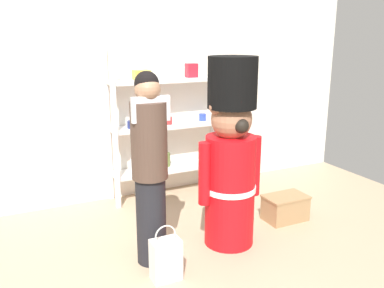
{
  "coord_description": "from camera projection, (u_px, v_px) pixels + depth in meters",
  "views": [
    {
      "loc": [
        -1.26,
        -2.46,
        1.9
      ],
      "look_at": [
        0.21,
        0.59,
        1.0
      ],
      "focal_mm": 38.86,
      "sensor_mm": 36.0,
      "label": 1
    }
  ],
  "objects": [
    {
      "name": "person_shopper",
      "position": [
        150.0,
        166.0,
        3.38
      ],
      "size": [
        0.31,
        0.3,
        1.62
      ],
      "color": "black",
      "rests_on": "ground_plane"
    },
    {
      "name": "teddy_bear_guard",
      "position": [
        231.0,
        157.0,
        3.71
      ],
      "size": [
        0.63,
        0.47,
        1.72
      ],
      "color": "red",
      "rests_on": "ground_plane"
    },
    {
      "name": "merchandise_shelf",
      "position": [
        168.0,
        123.0,
        4.89
      ],
      "size": [
        1.42,
        0.35,
        1.78
      ],
      "color": "white",
      "rests_on": "ground_plane"
    },
    {
      "name": "back_wall",
      "position": [
        114.0,
        88.0,
        4.74
      ],
      "size": [
        6.4,
        0.12,
        2.6
      ],
      "primitive_type": "cube",
      "color": "silver",
      "rests_on": "ground_plane"
    },
    {
      "name": "display_crate",
      "position": [
        285.0,
        208.0,
        4.36
      ],
      "size": [
        0.45,
        0.29,
        0.27
      ],
      "color": "#9E7A51",
      "rests_on": "ground_plane"
    },
    {
      "name": "shopping_bag",
      "position": [
        166.0,
        259.0,
        3.28
      ],
      "size": [
        0.23,
        0.15,
        0.47
      ],
      "color": "silver",
      "rests_on": "ground_plane"
    }
  ]
}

